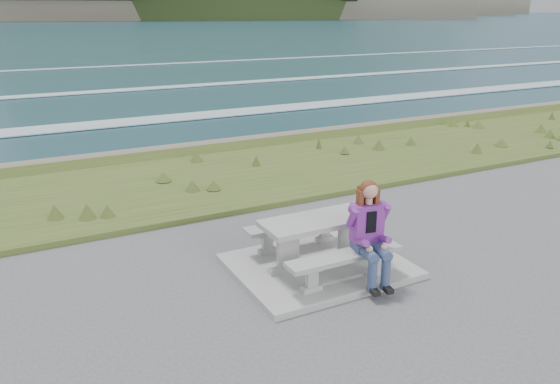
{
  "coord_description": "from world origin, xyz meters",
  "views": [
    {
      "loc": [
        -4.08,
        -6.52,
        3.85
      ],
      "look_at": [
        -0.05,
        1.2,
        0.92
      ],
      "focal_mm": 35.0,
      "sensor_mm": 36.0,
      "label": 1
    }
  ],
  "objects_px": {
    "bench_landward": "(345,260)",
    "bench_seaward": "(297,227)",
    "picnic_table": "(319,228)",
    "seated_woman": "(371,247)"
  },
  "relations": [
    {
      "from": "bench_landward",
      "to": "bench_seaward",
      "type": "xyz_separation_m",
      "value": [
        0.0,
        1.4,
        0.0
      ]
    },
    {
      "from": "bench_landward",
      "to": "bench_seaward",
      "type": "relative_size",
      "value": 1.0
    },
    {
      "from": "bench_seaward",
      "to": "picnic_table",
      "type": "bearing_deg",
      "value": -90.0
    },
    {
      "from": "bench_seaward",
      "to": "seated_woman",
      "type": "distance_m",
      "value": 1.59
    },
    {
      "from": "seated_woman",
      "to": "bench_seaward",
      "type": "bearing_deg",
      "value": 112.06
    },
    {
      "from": "picnic_table",
      "to": "seated_woman",
      "type": "relative_size",
      "value": 1.21
    },
    {
      "from": "picnic_table",
      "to": "bench_seaward",
      "type": "relative_size",
      "value": 1.0
    },
    {
      "from": "picnic_table",
      "to": "bench_seaward",
      "type": "xyz_separation_m",
      "value": [
        0.0,
        0.7,
        -0.23
      ]
    },
    {
      "from": "picnic_table",
      "to": "seated_woman",
      "type": "distance_m",
      "value": 0.91
    },
    {
      "from": "picnic_table",
      "to": "bench_landward",
      "type": "bearing_deg",
      "value": -90.0
    }
  ]
}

